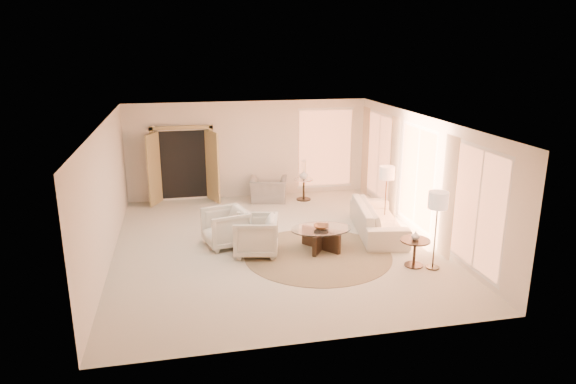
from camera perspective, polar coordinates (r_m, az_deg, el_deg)
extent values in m
cube|color=beige|center=(11.64, -1.53, -5.91)|extent=(7.00, 8.00, 0.02)
cube|color=white|center=(10.91, -1.64, 7.92)|extent=(7.00, 8.00, 0.02)
cube|color=beige|center=(15.04, -4.36, 4.73)|extent=(7.00, 0.04, 2.80)
cube|color=beige|center=(7.50, 4.02, -7.10)|extent=(7.00, 0.04, 2.80)
cube|color=beige|center=(11.13, -19.59, -0.23)|extent=(0.04, 8.00, 2.80)
cube|color=beige|center=(12.29, 14.69, 1.67)|extent=(0.04, 8.00, 2.80)
cube|color=tan|center=(14.87, -11.55, 3.06)|extent=(1.80, 0.12, 2.16)
cube|color=tan|center=(14.64, -14.65, 2.46)|extent=(0.35, 0.66, 2.00)
cube|color=tan|center=(14.65, -8.40, 2.81)|extent=(0.35, 0.66, 2.00)
cylinder|color=#493C29|center=(11.10, 3.33, -6.97)|extent=(3.96, 3.96, 0.01)
imported|color=beige|center=(12.38, 9.98, -2.96)|extent=(1.37, 2.60, 0.72)
imported|color=beige|center=(11.53, -6.96, -3.74)|extent=(1.03, 1.07, 0.93)
imported|color=beige|center=(10.99, -3.59, -4.65)|extent=(1.01, 1.06, 0.93)
imported|color=gray|center=(14.70, -2.18, 0.70)|extent=(1.16, 0.89, 0.91)
cube|color=black|center=(11.32, 3.68, -5.33)|extent=(0.68, 0.84, 0.44)
cube|color=black|center=(11.32, 3.68, -5.33)|extent=(0.60, 0.89, 0.44)
cylinder|color=white|center=(11.23, 3.70, -4.12)|extent=(1.40, 1.40, 0.02)
cylinder|color=black|center=(10.88, 13.77, -7.89)|extent=(0.38, 0.38, 0.03)
cylinder|color=black|center=(10.78, 13.86, -6.62)|extent=(0.06, 0.06, 0.53)
cylinder|color=black|center=(10.67, 13.96, -5.24)|extent=(0.60, 0.60, 0.03)
cylinder|color=#2E261B|center=(14.92, 1.74, -0.80)|extent=(0.41, 0.41, 0.03)
cylinder|color=#2E261B|center=(14.84, 1.75, 0.27)|extent=(0.06, 0.06, 0.59)
cylinder|color=white|center=(14.76, 1.76, 1.40)|extent=(0.54, 0.54, 0.03)
cylinder|color=#2E261B|center=(13.01, 10.63, -3.67)|extent=(0.26, 0.26, 0.03)
cylinder|color=#2E261B|center=(12.81, 10.77, -1.01)|extent=(0.03, 0.03, 1.29)
cylinder|color=beige|center=(12.62, 10.94, 2.11)|extent=(0.37, 0.37, 0.31)
cylinder|color=#2E261B|center=(10.87, 15.75, -8.05)|extent=(0.27, 0.27, 0.03)
cylinder|color=#2E261B|center=(10.63, 16.02, -4.78)|extent=(0.03, 0.03, 1.36)
cylinder|color=beige|center=(10.39, 16.34, -0.87)|extent=(0.39, 0.39, 0.33)
imported|color=brown|center=(11.22, 3.71, -3.87)|extent=(0.44, 0.44, 0.08)
imported|color=white|center=(10.64, 14.00, -4.73)|extent=(0.22, 0.22, 0.18)
imported|color=white|center=(14.72, 1.77, 1.96)|extent=(0.30, 0.30, 0.27)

